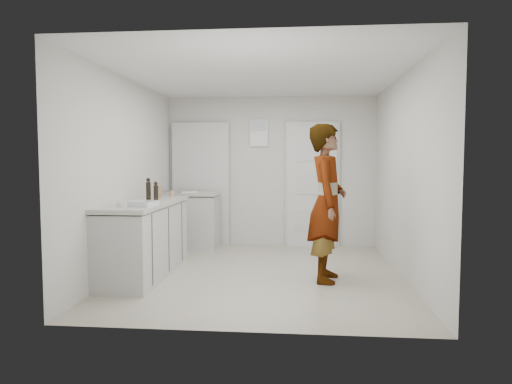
# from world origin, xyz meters

# --- Properties ---
(ground) EXTENTS (4.00, 4.00, 0.00)m
(ground) POSITION_xyz_m (0.00, 0.00, 0.00)
(ground) COLOR #ACA590
(ground) RESTS_ON ground
(room_shell) EXTENTS (4.00, 4.00, 4.00)m
(room_shell) POSITION_xyz_m (-0.17, 1.95, 1.02)
(room_shell) COLOR beige
(room_shell) RESTS_ON ground
(main_counter) EXTENTS (0.64, 1.96, 0.93)m
(main_counter) POSITION_xyz_m (-1.45, -0.20, 0.43)
(main_counter) COLOR silver
(main_counter) RESTS_ON ground
(side_counter) EXTENTS (0.84, 0.61, 0.93)m
(side_counter) POSITION_xyz_m (-1.25, 1.55, 0.43)
(side_counter) COLOR silver
(side_counter) RESTS_ON ground
(person) EXTENTS (0.52, 0.73, 1.87)m
(person) POSITION_xyz_m (0.80, -0.26, 0.94)
(person) COLOR silver
(person) RESTS_ON ground
(cake_mix_box) EXTENTS (0.11, 0.06, 0.16)m
(cake_mix_box) POSITION_xyz_m (-1.47, 0.42, 1.01)
(cake_mix_box) COLOR #A47A52
(cake_mix_box) RESTS_ON main_counter
(spice_jar) EXTENTS (0.06, 0.06, 0.08)m
(spice_jar) POSITION_xyz_m (-1.33, 0.62, 0.97)
(spice_jar) COLOR tan
(spice_jar) RESTS_ON main_counter
(oil_cruet_a) EXTENTS (0.06, 0.06, 0.24)m
(oil_cruet_a) POSITION_xyz_m (-1.40, 0.10, 1.04)
(oil_cruet_a) COLOR black
(oil_cruet_a) RESTS_ON main_counter
(oil_cruet_b) EXTENTS (0.06, 0.06, 0.29)m
(oil_cruet_b) POSITION_xyz_m (-1.51, 0.13, 1.06)
(oil_cruet_b) COLOR black
(oil_cruet_b) RESTS_ON main_counter
(baking_dish) EXTENTS (0.39, 0.33, 0.06)m
(baking_dish) POSITION_xyz_m (-1.31, -0.72, 0.95)
(baking_dish) COLOR silver
(baking_dish) RESTS_ON main_counter
(egg_bowl) EXTENTS (0.13, 0.13, 0.05)m
(egg_bowl) POSITION_xyz_m (-1.50, -0.79, 0.95)
(egg_bowl) COLOR silver
(egg_bowl) RESTS_ON main_counter
(papers) EXTENTS (0.37, 0.41, 0.01)m
(papers) POSITION_xyz_m (-1.33, 1.58, 0.93)
(papers) COLOR white
(papers) RESTS_ON side_counter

